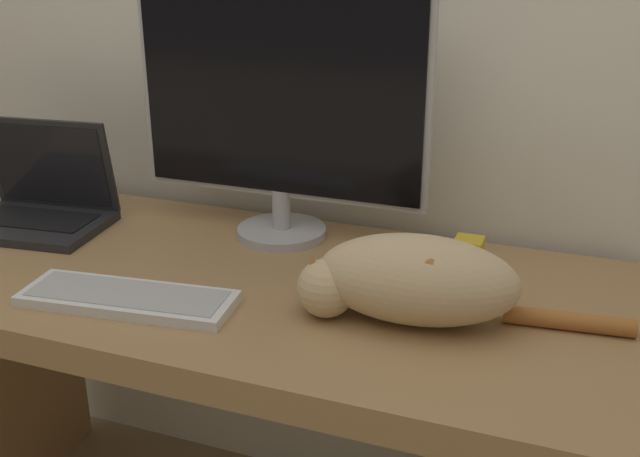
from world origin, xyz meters
name	(u,v)px	position (x,y,z in m)	size (l,w,h in m)	color
desk	(248,347)	(0.00, 0.34, 0.61)	(1.51, 0.69, 0.77)	#A37A4C
monitor	(280,109)	(-0.02, 0.57, 1.06)	(0.65, 0.20, 0.55)	#B2B2B7
laptop	(39,205)	(-0.57, 0.43, 0.82)	(0.35, 0.26, 0.24)	#232326
external_keyboard	(128,298)	(-0.15, 0.16, 0.78)	(0.41, 0.18, 0.02)	white
cat	(412,279)	(0.35, 0.28, 0.85)	(0.57, 0.21, 0.16)	#D1B284
small_toy	(468,252)	(0.41, 0.55, 0.80)	(0.06, 0.06, 0.06)	gold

